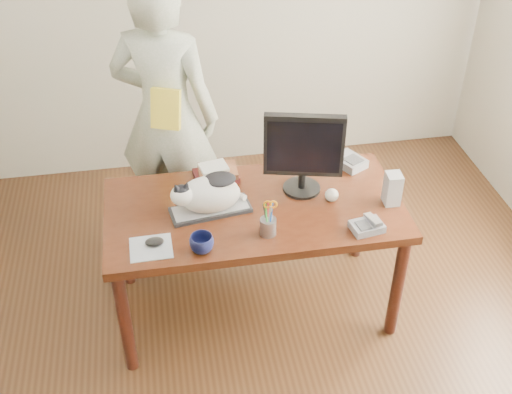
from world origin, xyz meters
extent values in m
plane|color=black|center=(0.00, 0.00, 0.00)|extent=(4.50, 4.50, 0.00)
cube|color=black|center=(0.00, 0.60, 0.72)|extent=(1.60, 0.80, 0.05)
cylinder|color=black|center=(-0.74, 0.26, 0.35)|extent=(0.07, 0.07, 0.70)
cylinder|color=black|center=(0.74, 0.26, 0.35)|extent=(0.07, 0.07, 0.70)
cylinder|color=black|center=(-0.74, 0.94, 0.35)|extent=(0.07, 0.07, 0.70)
cylinder|color=black|center=(0.74, 0.94, 0.35)|extent=(0.07, 0.07, 0.70)
cube|color=black|center=(0.00, 0.96, 0.40)|extent=(1.45, 0.03, 0.50)
cube|color=black|center=(-0.24, 0.60, 0.76)|extent=(0.44, 0.22, 0.02)
cube|color=#B6B5BB|center=(-0.24, 0.60, 0.77)|extent=(0.41, 0.19, 0.00)
ellipsoid|color=white|center=(-0.24, 0.60, 0.86)|extent=(0.35, 0.24, 0.20)
ellipsoid|color=white|center=(-0.38, 0.56, 0.90)|extent=(0.13, 0.13, 0.11)
ellipsoid|color=black|center=(-0.38, 0.56, 0.94)|extent=(0.09, 0.09, 0.04)
cone|color=black|center=(-0.41, 0.54, 0.97)|extent=(0.06, 0.06, 0.07)
cone|color=black|center=(-0.36, 0.55, 0.97)|extent=(0.06, 0.06, 0.07)
ellipsoid|color=black|center=(-0.18, 0.61, 0.95)|extent=(0.19, 0.16, 0.04)
cylinder|color=white|center=(-0.09, 0.67, 0.80)|extent=(0.11, 0.13, 0.05)
cylinder|color=black|center=(0.29, 0.71, 0.76)|extent=(0.25, 0.25, 0.02)
cylinder|color=black|center=(0.29, 0.71, 0.81)|extent=(0.05, 0.05, 0.09)
cube|color=black|center=(0.28, 0.69, 1.05)|extent=(0.43, 0.15, 0.36)
cube|color=black|center=(0.28, 0.67, 1.05)|extent=(0.38, 0.10, 0.30)
cylinder|color=gray|center=(0.03, 0.36, 0.80)|extent=(0.10, 0.10, 0.09)
cylinder|color=black|center=(0.01, 0.38, 0.88)|extent=(0.03, 0.03, 0.14)
cylinder|color=#0D46B9|center=(0.04, 0.35, 0.88)|extent=(0.03, 0.03, 0.14)
cylinder|color=#B61A2B|center=(0.03, 0.38, 0.88)|extent=(0.01, 0.04, 0.14)
cylinder|color=#197F23|center=(0.02, 0.35, 0.88)|extent=(0.02, 0.03, 0.14)
cylinder|color=silver|center=(0.04, 0.36, 0.88)|extent=(0.01, 0.02, 0.10)
cylinder|color=silver|center=(0.04, 0.36, 0.88)|extent=(0.02, 0.02, 0.10)
torus|color=orange|center=(0.02, 0.36, 0.94)|extent=(0.04, 0.02, 0.04)
torus|color=orange|center=(0.05, 0.36, 0.94)|extent=(0.04, 0.02, 0.04)
cube|color=#B5BBC1|center=(-0.56, 0.35, 0.75)|extent=(0.21, 0.19, 0.00)
ellipsoid|color=black|center=(-0.54, 0.37, 0.77)|extent=(0.10, 0.06, 0.04)
imported|color=#0D1135|center=(-0.32, 0.29, 0.80)|extent=(0.15, 0.15, 0.09)
cube|color=slate|center=(0.53, 0.31, 0.77)|extent=(0.18, 0.14, 0.04)
cube|color=#414144|center=(0.51, 0.29, 0.79)|extent=(0.07, 0.09, 0.01)
cube|color=silver|center=(0.57, 0.32, 0.80)|extent=(0.06, 0.14, 0.05)
cube|color=#98989A|center=(0.73, 0.51, 0.84)|extent=(0.09, 0.10, 0.18)
sphere|color=white|center=(0.42, 0.58, 0.79)|extent=(0.07, 0.07, 0.07)
cube|color=#471314|center=(-0.17, 0.89, 0.77)|extent=(0.26, 0.20, 0.04)
cube|color=brown|center=(-0.16, 0.89, 0.80)|extent=(0.22, 0.17, 0.03)
cube|color=white|center=(-0.18, 0.89, 0.83)|extent=(0.17, 0.15, 0.02)
cube|color=slate|center=(0.62, 0.90, 0.77)|extent=(0.21, 0.22, 0.05)
cube|color=#414144|center=(0.63, 0.87, 0.80)|extent=(0.12, 0.12, 0.01)
imported|color=silver|center=(-0.41, 1.39, 0.91)|extent=(0.78, 0.65, 1.82)
cube|color=yellow|center=(-0.41, 1.22, 1.05)|extent=(0.20, 0.16, 0.24)
camera|label=1|loc=(-0.47, -2.10, 2.85)|focal=45.00mm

